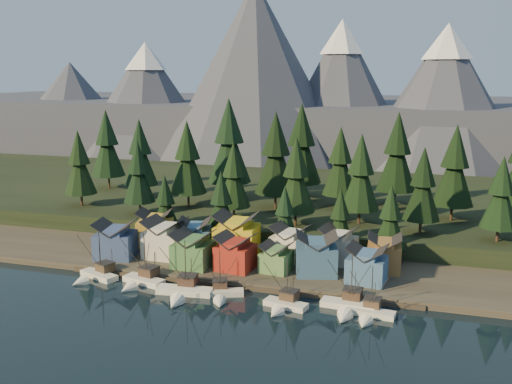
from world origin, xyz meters
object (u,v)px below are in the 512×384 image
(boat_4, at_px, (284,298))
(boat_5, at_px, (349,300))
(boat_2, at_px, (183,286))
(house_front_0, at_px, (115,239))
(boat_0, at_px, (94,270))
(house_back_0, at_px, (155,227))
(house_front_1, at_px, (165,237))
(house_back_1, at_px, (195,235))
(boat_6, at_px, (369,307))
(boat_3, at_px, (220,288))
(boat_1, at_px, (140,274))

(boat_4, xyz_separation_m, boat_5, (12.55, 2.81, 0.00))
(boat_2, xyz_separation_m, house_front_0, (-24.34, 14.81, 3.95))
(boat_0, bearing_deg, boat_4, 16.50)
(boat_4, distance_m, house_back_0, 49.78)
(boat_4, bearing_deg, house_front_1, 163.53)
(house_back_1, bearing_deg, house_back_0, 151.64)
(boat_2, height_order, house_front_1, boat_2)
(boat_2, xyz_separation_m, boat_5, (34.44, 2.52, -0.08))
(boat_2, xyz_separation_m, boat_4, (21.89, -0.29, -0.08))
(boat_6, bearing_deg, boat_5, 161.32)
(house_back_1, bearing_deg, house_front_1, -153.71)
(boat_3, xyz_separation_m, boat_4, (14.19, -1.96, 0.29))
(house_front_0, bearing_deg, boat_5, -22.48)
(boat_1, height_order, house_back_0, boat_1)
(boat_2, bearing_deg, boat_0, 166.27)
(boat_0, xyz_separation_m, boat_5, (57.72, -0.99, -0.06))
(boat_0, relative_size, boat_4, 1.06)
(house_front_1, bearing_deg, house_back_0, 131.80)
(boat_4, height_order, boat_6, boat_4)
(boat_6, distance_m, house_front_1, 54.81)
(boat_1, relative_size, boat_4, 1.12)
(house_back_1, bearing_deg, boat_5, -41.88)
(boat_0, bearing_deg, boat_3, 17.92)
(boat_2, distance_m, boat_6, 38.62)
(boat_0, height_order, house_front_0, boat_0)
(boat_0, xyz_separation_m, house_front_1, (10.40, 15.25, 4.23))
(boat_6, height_order, house_front_0, house_front_0)
(house_front_1, bearing_deg, boat_0, -122.17)
(boat_4, bearing_deg, boat_1, -173.94)
(boat_0, height_order, house_front_1, house_front_1)
(boat_4, bearing_deg, house_front_0, 174.17)
(boat_4, distance_m, house_back_1, 37.86)
(house_front_0, xyz_separation_m, house_front_1, (11.47, 3.96, 0.27))
(boat_3, relative_size, house_front_1, 1.15)
(boat_5, bearing_deg, boat_1, -176.18)
(boat_2, height_order, boat_5, boat_2)
(boat_1, distance_m, house_front_0, 17.49)
(boat_0, bearing_deg, house_back_0, 102.41)
(boat_6, height_order, house_front_1, house_front_1)
(boat_0, distance_m, boat_1, 11.61)
(boat_3, xyz_separation_m, boat_5, (26.75, 0.85, 0.29))
(boat_2, bearing_deg, boat_1, 158.80)
(boat_1, height_order, boat_3, boat_1)
(boat_2, relative_size, house_back_0, 1.31)
(boat_4, xyz_separation_m, house_front_0, (-46.23, 15.09, 4.03))
(boat_3, bearing_deg, boat_4, -27.23)
(boat_0, height_order, house_back_0, house_back_0)
(boat_3, bearing_deg, house_front_1, 120.93)
(boat_5, relative_size, house_back_0, 1.27)
(boat_3, bearing_deg, boat_6, -21.51)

